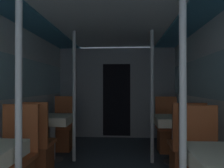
{
  "coord_description": "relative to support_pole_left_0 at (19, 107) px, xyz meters",
  "views": [
    {
      "loc": [
        0.2,
        -0.98,
        1.21
      ],
      "look_at": [
        -0.03,
        2.73,
        1.24
      ],
      "focal_mm": 35.0,
      "sensor_mm": 36.0,
      "label": 1
    }
  ],
  "objects": [
    {
      "name": "chair_left_far_1",
      "position": [
        -0.36,
        2.44,
        -0.74
      ],
      "size": [
        0.41,
        0.41,
        1.0
      ],
      "rotation": [
        0.0,
        0.0,
        3.14
      ],
      "color": "brown",
      "rests_on": "ground_plane"
    },
    {
      "name": "chair_left_near_1",
      "position": [
        -0.36,
        1.23,
        -0.74
      ],
      "size": [
        0.41,
        0.41,
        1.0
      ],
      "color": "brown",
      "rests_on": "ground_plane"
    },
    {
      "name": "wall_right",
      "position": [
        1.99,
        1.18,
        0.04
      ],
      "size": [
        0.05,
        6.48,
        2.09
      ],
      "color": "silver",
      "rests_on": "ground_plane"
    },
    {
      "name": "support_pole_right_0",
      "position": [
        1.25,
        0.0,
        0.0
      ],
      "size": [
        0.05,
        0.05,
        2.09
      ],
      "color": "silver",
      "rests_on": "ground_plane"
    },
    {
      "name": "wall_left",
      "position": [
        -0.75,
        1.18,
        0.04
      ],
      "size": [
        0.05,
        6.48,
        2.09
      ],
      "color": "silver",
      "rests_on": "ground_plane"
    },
    {
      "name": "dining_table_left_1",
      "position": [
        -0.36,
        1.83,
        -0.43
      ],
      "size": [
        0.62,
        0.62,
        0.73
      ],
      "color": "#4C4C51",
      "rests_on": "ground_plane"
    },
    {
      "name": "bulkhead_far",
      "position": [
        0.62,
        3.5,
        -0.0
      ],
      "size": [
        2.69,
        0.09,
        2.09
      ],
      "color": "gray",
      "rests_on": "ground_plane"
    },
    {
      "name": "chair_right_far_1",
      "position": [
        1.61,
        2.44,
        -0.74
      ],
      "size": [
        0.41,
        0.41,
        1.0
      ],
      "rotation": [
        0.0,
        0.0,
        3.14
      ],
      "color": "brown",
      "rests_on": "ground_plane"
    },
    {
      "name": "support_pole_right_1",
      "position": [
        1.25,
        1.83,
        0.0
      ],
      "size": [
        0.05,
        0.05,
        2.09
      ],
      "color": "silver",
      "rests_on": "ground_plane"
    },
    {
      "name": "ceiling_panel",
      "position": [
        0.62,
        1.18,
        1.09
      ],
      "size": [
        2.75,
        6.48,
        0.07
      ],
      "color": "silver",
      "rests_on": "wall_left"
    },
    {
      "name": "chair_right_near_1",
      "position": [
        1.61,
        1.23,
        -0.74
      ],
      "size": [
        0.41,
        0.41,
        1.0
      ],
      "color": "brown",
      "rests_on": "ground_plane"
    },
    {
      "name": "dining_table_right_1",
      "position": [
        1.61,
        1.83,
        -0.43
      ],
      "size": [
        0.62,
        0.62,
        0.73
      ],
      "color": "#4C4C51",
      "rests_on": "ground_plane"
    },
    {
      "name": "support_pole_left_1",
      "position": [
        0.0,
        1.83,
        0.0
      ],
      "size": [
        0.05,
        0.05,
        2.09
      ],
      "color": "silver",
      "rests_on": "ground_plane"
    },
    {
      "name": "support_pole_left_0",
      "position": [
        0.0,
        0.0,
        0.0
      ],
      "size": [
        0.05,
        0.05,
        2.09
      ],
      "color": "silver",
      "rests_on": "ground_plane"
    }
  ]
}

